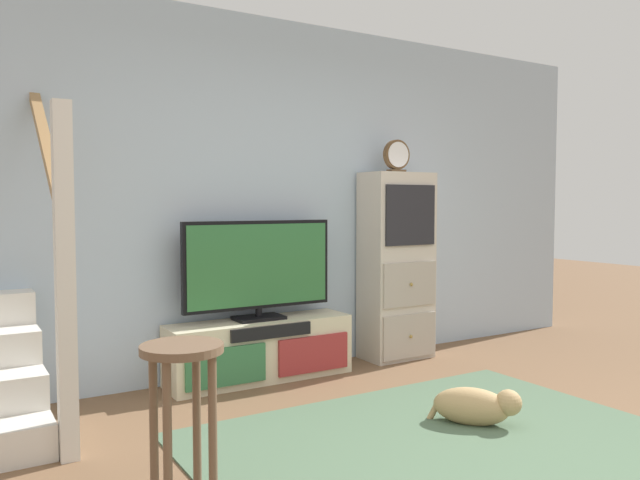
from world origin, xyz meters
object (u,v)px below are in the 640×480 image
bar_stool_near (182,389)px  television (259,267)px  media_console (261,350)px  side_cabinet (397,266)px  dog (476,406)px  desk_clock (397,156)px

bar_stool_near → television: bearing=55.6°
media_console → television: (-0.00, 0.02, 0.61)m
side_cabinet → bar_stool_near: bearing=-145.5°
side_cabinet → dog: 1.76m
side_cabinet → television: bearing=179.4°
desk_clock → bar_stool_near: desk_clock is taller
television → desk_clock: desk_clock is taller
media_console → television: 0.61m
television → media_console: bearing=-90.0°
desk_clock → dog: bearing=-111.1°
bar_stool_near → dog: 1.86m
television → side_cabinet: 1.27m
dog → media_console: bearing=113.9°
media_console → television: bearing=90.0°
side_cabinet → desk_clock: size_ratio=5.79×
desk_clock → media_console: bearing=179.8°
media_console → side_cabinet: bearing=0.5°
desk_clock → dog: (-0.58, -1.50, -1.57)m
television → dog: 1.81m
side_cabinet → bar_stool_near: 2.93m
media_console → side_cabinet: size_ratio=0.89×
television → dog: bearing=-66.5°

